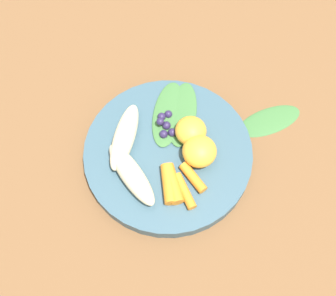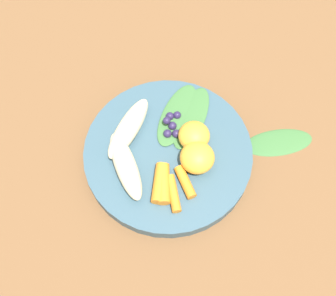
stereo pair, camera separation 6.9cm
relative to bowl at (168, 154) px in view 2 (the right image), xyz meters
The scene contains 14 objects.
ground_plane 0.01m from the bowl, ahead, with size 2.40×2.40×0.00m, color brown.
bowl is the anchor object (origin of this frame).
banana_peeled_left 0.08m from the bowl, 110.67° to the right, with size 0.12×0.03×0.03m, color beige.
banana_peeled_right 0.08m from the bowl, 164.80° to the right, with size 0.12×0.03×0.03m, color beige.
orange_segment_near 0.05m from the bowl, 64.86° to the left, with size 0.05×0.05×0.04m, color #F4A833.
orange_segment_far 0.06m from the bowl, 16.79° to the left, with size 0.05×0.05×0.04m, color #F4A833.
carrot_front 0.06m from the bowl, 59.87° to the right, with size 0.02×0.02×0.06m, color orange.
carrot_mid_left 0.06m from the bowl, 54.54° to the right, with size 0.02×0.02×0.06m, color orange.
carrot_mid_right 0.08m from the bowl, 41.78° to the right, with size 0.01×0.01×0.06m, color orange.
carrot_rear 0.07m from the bowl, 22.90° to the right, with size 0.02×0.02×0.05m, color orange.
blueberry_pile 0.05m from the bowl, 123.93° to the left, with size 0.04×0.05×0.02m.
kale_leaf_left 0.07m from the bowl, 99.21° to the left, with size 0.12×0.05×0.01m, color #3D7038.
kale_leaf_right 0.07m from the bowl, 118.67° to the left, with size 0.13×0.05×0.01m, color #3D7038.
kale_leaf_stray 0.19m from the bowl, 50.26° to the left, with size 0.12×0.05×0.01m, color #3D7038.
Camera 2 is at (0.20, -0.22, 0.66)m, focal length 46.86 mm.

